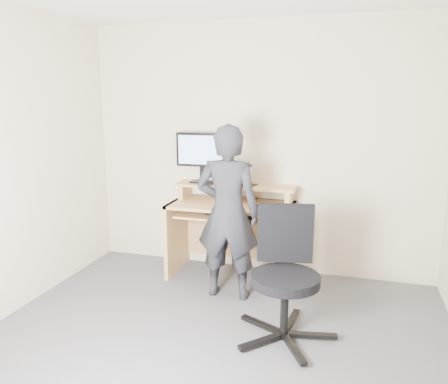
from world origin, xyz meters
The scene contains 13 objects.
ground centered at (0.00, 0.00, 0.00)m, with size 3.50×3.50×0.00m, color #5B5B61.
back_wall centered at (0.00, 1.75, 1.25)m, with size 3.50×0.02×2.50m, color beige.
desk centered at (-0.20, 1.53, 0.55)m, with size 1.20×0.60×0.91m.
monitor centered at (-0.55, 1.60, 1.21)m, with size 0.53×0.15×0.51m.
external_drive centered at (-0.22, 1.62, 1.01)m, with size 0.07×0.13×0.20m, color black.
travel_mug centered at (-0.08, 1.62, 1.00)m, with size 0.08×0.08×0.18m, color silver.
smartphone centered at (-0.03, 1.58, 0.92)m, with size 0.07×0.13×0.01m, color black.
charger centered at (-0.43, 1.51, 0.93)m, with size 0.04×0.04×0.04m, color black.
headphones centered at (-0.30, 1.68, 0.92)m, with size 0.16×0.16×0.02m, color silver.
keyboard centered at (-0.19, 1.36, 0.67)m, with size 0.46×0.18×0.03m, color black.
mouse centered at (0.10, 1.35, 0.77)m, with size 0.10×0.06×0.04m, color black.
office_chair centered at (0.47, 0.49, 0.52)m, with size 0.75×0.75×0.95m.
person centered at (-0.12, 1.02, 0.77)m, with size 0.56×0.37×1.55m, color black.
Camera 1 is at (0.88, -2.53, 1.76)m, focal length 35.00 mm.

